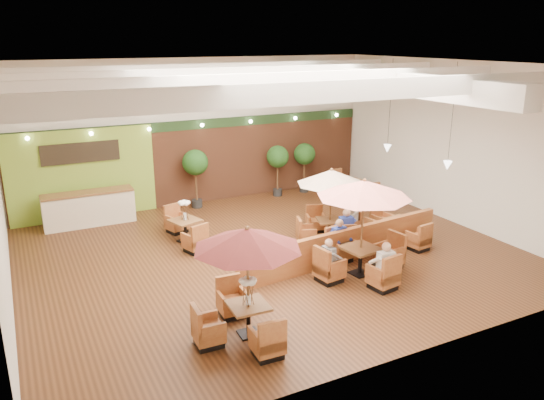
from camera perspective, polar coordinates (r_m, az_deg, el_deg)
room at (r=16.09m, az=-1.33°, el=7.92°), size 14.04×14.00×5.52m
service_counter at (r=19.19m, az=-19.08°, el=-0.88°), size 3.00×0.75×1.18m
booth_divider at (r=15.36m, az=7.87°, el=-4.88°), size 7.07×0.91×0.98m
table_0 at (r=11.08m, az=-2.91°, el=-6.31°), size 2.39×2.46×2.52m
table_1 at (r=14.16m, az=9.75°, el=-1.09°), size 2.71×2.71×2.71m
table_2 at (r=16.58m, az=6.35°, el=0.98°), size 2.42×2.42×2.35m
table_3 at (r=16.89m, az=-9.31°, el=-2.88°), size 1.04×2.61×1.51m
table_4 at (r=17.16m, az=12.86°, el=-3.34°), size 1.66×2.43×0.89m
table_5 at (r=21.28m, az=8.67°, el=1.03°), size 0.95×2.65×0.98m
topiary_0 at (r=19.94m, az=-8.25°, el=3.78°), size 0.96×0.96×2.23m
topiary_1 at (r=21.28m, az=0.61°, el=4.47°), size 0.89×0.89×2.07m
topiary_2 at (r=21.87m, az=3.52°, el=4.76°), size 0.88×0.88×2.05m
diner_0 at (r=13.81m, az=11.97°, el=-6.43°), size 0.42×0.34×0.84m
diner_1 at (r=15.28m, az=7.35°, el=-3.90°), size 0.41×0.34×0.80m
diner_2 at (r=14.00m, az=6.24°, el=-5.94°), size 0.34×0.40×0.75m
diner_3 at (r=16.17m, az=7.90°, el=-2.67°), size 0.44×0.38×0.84m
diner_4 at (r=17.32m, az=8.63°, el=-1.51°), size 0.35×0.39×0.72m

